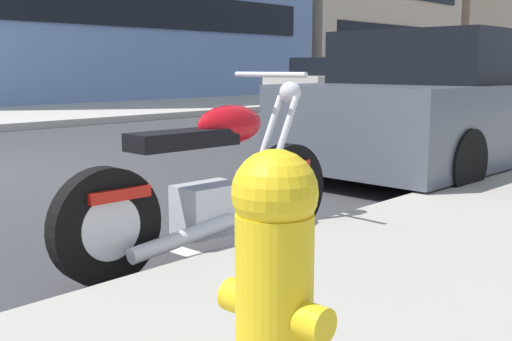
{
  "coord_description": "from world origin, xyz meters",
  "views": [
    {
      "loc": [
        -2.45,
        -6.71,
        1.14
      ],
      "look_at": [
        0.4,
        -4.06,
        0.5
      ],
      "focal_mm": 43.8,
      "sensor_mm": 36.0,
      "label": 1
    }
  ],
  "objects": [
    {
      "name": "sidewalk_far_curb",
      "position": [
        12.0,
        6.67,
        0.07
      ],
      "size": [
        120.0,
        5.0,
        0.14
      ],
      "primitive_type": "cube",
      "color": "#ADA89E",
      "rests_on": "ground"
    },
    {
      "name": "parked_motorcycle",
      "position": [
        0.06,
        -4.0,
        0.43
      ],
      "size": [
        2.04,
        0.62,
        1.11
      ],
      "rotation": [
        0.0,
        0.0,
        -0.04
      ],
      "color": "black",
      "rests_on": "ground"
    },
    {
      "name": "parking_stall_stripe",
      "position": [
        0.0,
        -3.57,
        0.0
      ],
      "size": [
        0.12,
        2.2,
        0.01
      ],
      "primitive_type": "cube",
      "color": "silver",
      "rests_on": "ground"
    },
    {
      "name": "fire_hydrant",
      "position": [
        -1.2,
        -5.62,
        0.56
      ],
      "size": [
        0.24,
        0.36,
        0.79
      ],
      "color": "gold",
      "rests_on": "sidewalk_near_curb"
    },
    {
      "name": "parked_car_at_intersection",
      "position": [
        4.13,
        -3.52,
        0.7
      ],
      "size": [
        4.3,
        1.97,
        1.51
      ],
      "rotation": [
        0.0,
        0.0,
        -0.02
      ],
      "color": "#4C515B",
      "rests_on": "ground"
    },
    {
      "name": "car_opposite_curb",
      "position": [
        11.83,
        3.59,
        0.66
      ],
      "size": [
        4.02,
        1.9,
        1.4
      ],
      "rotation": [
        0.0,
        0.0,
        3.14
      ],
      "color": "beige",
      "rests_on": "ground"
    },
    {
      "name": "townhouse_far_uphill",
      "position": [
        38.24,
        13.53,
        4.02
      ],
      "size": [
        12.74,
        9.2,
        8.05
      ],
      "color": "tan",
      "rests_on": "ground"
    }
  ]
}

